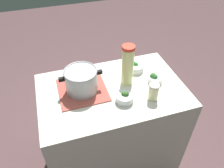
{
  "coord_description": "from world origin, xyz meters",
  "views": [
    {
      "loc": [
        -0.35,
        -1.1,
        1.95
      ],
      "look_at": [
        0.0,
        0.0,
        0.95
      ],
      "focal_mm": 35.33,
      "sensor_mm": 36.0,
      "label": 1
    }
  ],
  "objects": [
    {
      "name": "broccoli_bowl_front",
      "position": [
        0.24,
        0.16,
        0.92
      ],
      "size": [
        0.13,
        0.13,
        0.07
      ],
      "color": "silver",
      "rests_on": "counter_slab"
    },
    {
      "name": "broccoli_bowl_center",
      "position": [
        0.05,
        -0.13,
        0.93
      ],
      "size": [
        0.12,
        0.12,
        0.08
      ],
      "color": "silver",
      "rests_on": "counter_slab"
    },
    {
      "name": "broccoli_bowl_back",
      "position": [
        0.32,
        -0.02,
        0.92
      ],
      "size": [
        0.1,
        0.1,
        0.07
      ],
      "color": "silver",
      "rests_on": "counter_slab"
    },
    {
      "name": "lemonade_pitcher",
      "position": [
        0.13,
        0.04,
        1.05
      ],
      "size": [
        0.09,
        0.09,
        0.31
      ],
      "color": "#E8EA90",
      "rests_on": "counter_slab"
    },
    {
      "name": "mason_jar",
      "position": [
        0.23,
        -0.17,
        0.96
      ],
      "size": [
        0.07,
        0.07,
        0.12
      ],
      "color": "beige",
      "rests_on": "counter_slab"
    },
    {
      "name": "cooking_pot",
      "position": [
        -0.2,
        0.05,
        0.99
      ],
      "size": [
        0.29,
        0.23,
        0.17
      ],
      "color": "#B7B7BC",
      "rests_on": "dish_cloth"
    },
    {
      "name": "ground_plane",
      "position": [
        0.0,
        0.0,
        0.0
      ],
      "size": [
        8.0,
        8.0,
        0.0
      ],
      "primitive_type": "plane",
      "color": "brown"
    },
    {
      "name": "counter_slab",
      "position": [
        0.0,
        0.0,
        0.45
      ],
      "size": [
        1.03,
        0.67,
        0.9
      ],
      "primitive_type": "cube",
      "color": "beige",
      "rests_on": "ground_plane"
    },
    {
      "name": "dish_cloth",
      "position": [
        -0.2,
        0.05,
        0.9
      ],
      "size": [
        0.33,
        0.33,
        0.01
      ],
      "primitive_type": "cube",
      "color": "#A74C42",
      "rests_on": "counter_slab"
    }
  ]
}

